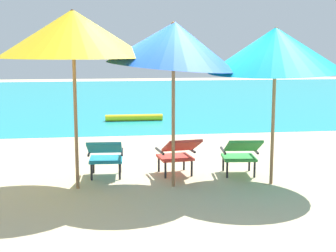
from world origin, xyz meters
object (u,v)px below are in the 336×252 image
Objects in this scene: swim_buoy at (134,118)px; beach_umbrella_left at (73,34)px; lounge_chair_center at (178,152)px; lounge_chair_right at (241,152)px; beach_umbrella_center at (173,44)px; beach_umbrella_right at (276,50)px; lounge_chair_left at (105,154)px.

swim_buoy is 0.62× the size of beach_umbrella_left.
lounge_chair_center and lounge_chair_right have the same top height.
beach_umbrella_right is (1.50, -0.05, -0.08)m from beach_umbrella_center.
beach_umbrella_left reaches higher than beach_umbrella_right.
lounge_chair_right is at bearing 6.61° from beach_umbrella_left.
swim_buoy is at bearing 78.99° from beach_umbrella_left.
beach_umbrella_right is (2.50, -0.59, 1.62)m from lounge_chair_left.
lounge_chair_center is at bearing 156.62° from beach_umbrella_right.
beach_umbrella_center is at bearing -106.25° from lounge_chair_center.
beach_umbrella_center is at bearing -28.32° from lounge_chair_left.
lounge_chair_center is 0.38× the size of beach_umbrella_center.
beach_umbrella_right is at bearing -13.17° from lounge_chair_left.
lounge_chair_center is 2.19m from beach_umbrella_right.
beach_umbrella_center reaches higher than lounge_chair_center.
lounge_chair_left is at bearing 175.91° from lounge_chair_right.
beach_umbrella_right is (0.36, -0.43, 1.62)m from lounge_chair_right.
lounge_chair_left is 1.15m from lounge_chair_center.
lounge_chair_right is 0.37× the size of beach_umbrella_center.
swim_buoy is 6.83m from beach_umbrella_center.
beach_umbrella_right reaches higher than swim_buoy.
beach_umbrella_center is 0.88× the size of beach_umbrella_right.
lounge_chair_center is 2.46m from beach_umbrella_left.
beach_umbrella_left is 0.91× the size of beach_umbrella_right.
lounge_chair_right is (0.99, -0.15, 0.00)m from lounge_chair_center.
beach_umbrella_center is 1.51m from beach_umbrella_right.
lounge_chair_center is 0.33× the size of beach_umbrella_right.
lounge_chair_center reaches higher than swim_buoy.
beach_umbrella_center reaches higher than lounge_chair_right.
beach_umbrella_right is at bearing -75.78° from swim_buoy.
lounge_chair_right is 1.72m from beach_umbrella_right.
beach_umbrella_left is (-0.42, -0.45, 1.85)m from lounge_chair_left.
lounge_chair_right reaches higher than swim_buoy.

